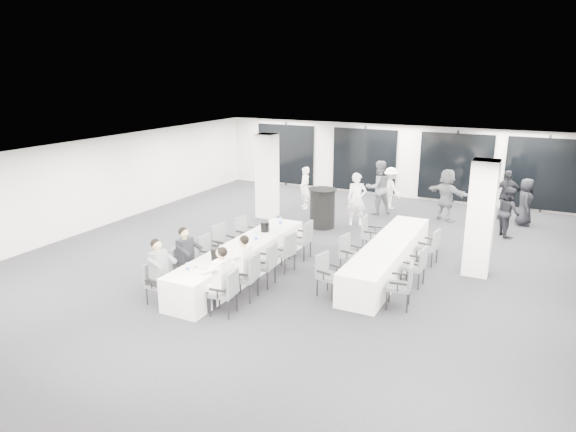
% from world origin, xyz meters
% --- Properties ---
extents(room, '(14.04, 16.04, 2.84)m').
position_xyz_m(room, '(0.89, 1.11, 1.39)').
color(room, black).
rests_on(room, ground).
extents(column_left, '(0.60, 0.60, 2.80)m').
position_xyz_m(column_left, '(-2.80, 3.20, 1.40)').
color(column_left, white).
rests_on(column_left, floor).
extents(column_right, '(0.60, 0.60, 2.80)m').
position_xyz_m(column_right, '(4.20, 1.00, 1.40)').
color(column_right, white).
rests_on(column_right, floor).
extents(banquet_table_main, '(0.90, 5.00, 0.75)m').
position_xyz_m(banquet_table_main, '(-0.86, -1.65, 0.38)').
color(banquet_table_main, white).
rests_on(banquet_table_main, floor).
extents(banquet_table_side, '(0.90, 5.00, 0.75)m').
position_xyz_m(banquet_table_side, '(2.24, 0.16, 0.38)').
color(banquet_table_side, white).
rests_on(banquet_table_side, floor).
extents(cocktail_table, '(0.89, 0.89, 1.24)m').
position_xyz_m(cocktail_table, '(-0.66, 2.89, 0.63)').
color(cocktail_table, black).
rests_on(cocktail_table, floor).
extents(chair_main_left_near, '(0.46, 0.51, 0.88)m').
position_xyz_m(chair_main_left_near, '(-1.68, -3.76, 0.50)').
color(chair_main_left_near, '#55595D').
rests_on(chair_main_left_near, floor).
extents(chair_main_left_second, '(0.56, 0.59, 0.95)m').
position_xyz_m(chair_main_left_second, '(-1.69, -2.86, 0.54)').
color(chair_main_left_second, '#55595D').
rests_on(chair_main_left_second, floor).
extents(chair_main_left_mid, '(0.48, 0.54, 0.92)m').
position_xyz_m(chair_main_left_mid, '(-1.69, -1.81, 0.53)').
color(chair_main_left_mid, '#55595D').
rests_on(chair_main_left_mid, floor).
extents(chair_main_left_fourth, '(0.58, 0.63, 1.02)m').
position_xyz_m(chair_main_left_fourth, '(-1.69, -1.18, 0.58)').
color(chair_main_left_fourth, '#55595D').
rests_on(chair_main_left_fourth, floor).
extents(chair_main_left_far, '(0.56, 0.59, 0.95)m').
position_xyz_m(chair_main_left_far, '(-1.69, -0.10, 0.54)').
color(chair_main_left_far, '#55595D').
rests_on(chair_main_left_far, floor).
extents(chair_main_right_near, '(0.54, 0.58, 0.96)m').
position_xyz_m(chair_main_right_near, '(-0.02, -3.57, 0.55)').
color(chair_main_right_near, '#55595D').
rests_on(chair_main_right_near, floor).
extents(chair_main_right_second, '(0.57, 0.62, 1.02)m').
position_xyz_m(chair_main_right_second, '(-0.02, -2.73, 0.58)').
color(chair_main_right_second, '#55595D').
rests_on(chair_main_right_second, floor).
extents(chair_main_right_mid, '(0.54, 0.60, 1.01)m').
position_xyz_m(chair_main_right_mid, '(-0.02, -1.93, 0.58)').
color(chair_main_right_mid, '#55595D').
rests_on(chair_main_right_mid, floor).
extents(chair_main_right_fourth, '(0.57, 0.60, 0.97)m').
position_xyz_m(chair_main_right_fourth, '(-0.02, -0.94, 0.55)').
color(chair_main_right_fourth, '#55595D').
rests_on(chair_main_right_fourth, floor).
extents(chair_main_right_far, '(0.52, 0.58, 1.01)m').
position_xyz_m(chair_main_right_far, '(-0.02, 0.06, 0.58)').
color(chair_main_right_far, '#55595D').
rests_on(chair_main_right_far, floor).
extents(chair_side_left_near, '(0.56, 0.59, 0.93)m').
position_xyz_m(chair_side_left_near, '(1.41, -1.76, 0.53)').
color(chair_side_left_near, '#55595D').
rests_on(chair_side_left_near, floor).
extents(chair_side_left_mid, '(0.56, 0.59, 0.95)m').
position_xyz_m(chair_side_left_mid, '(1.41, -0.34, 0.54)').
color(chair_side_left_mid, '#55595D').
rests_on(chair_side_left_mid, floor).
extents(chair_side_left_far, '(0.55, 0.60, 1.01)m').
position_xyz_m(chair_side_left_far, '(1.40, 1.28, 0.58)').
color(chair_side_left_far, '#55595D').
rests_on(chair_side_left_far, floor).
extents(chair_side_right_near, '(0.57, 0.61, 0.99)m').
position_xyz_m(chair_side_right_near, '(3.07, -1.69, 0.56)').
color(chair_side_right_near, '#55595D').
rests_on(chair_side_right_near, floor).
extents(chair_side_right_mid, '(0.51, 0.56, 0.95)m').
position_xyz_m(chair_side_right_mid, '(3.07, -0.42, 0.54)').
color(chair_side_right_mid, '#55595D').
rests_on(chair_side_right_mid, floor).
extents(chair_side_right_far, '(0.52, 0.57, 0.93)m').
position_xyz_m(chair_side_right_far, '(3.07, 1.11, 0.53)').
color(chair_side_right_far, '#55595D').
rests_on(chair_side_right_far, floor).
extents(seated_guest_a, '(0.50, 0.38, 1.44)m').
position_xyz_m(seated_guest_a, '(-1.52, -3.76, 0.81)').
color(seated_guest_a, slate).
rests_on(seated_guest_a, floor).
extents(seated_guest_b, '(0.50, 0.38, 1.44)m').
position_xyz_m(seated_guest_b, '(-1.52, -2.85, 0.81)').
color(seated_guest_b, black).
rests_on(seated_guest_b, floor).
extents(seated_guest_c, '(0.50, 0.38, 1.44)m').
position_xyz_m(seated_guest_c, '(-0.19, -3.58, 0.81)').
color(seated_guest_c, white).
rests_on(seated_guest_c, floor).
extents(seated_guest_d, '(0.50, 0.38, 1.44)m').
position_xyz_m(seated_guest_d, '(-0.19, -2.74, 0.81)').
color(seated_guest_d, white).
rests_on(seated_guest_d, floor).
extents(standing_guest_a, '(0.87, 0.81, 1.91)m').
position_xyz_m(standing_guest_a, '(0.21, 3.63, 0.95)').
color(standing_guest_a, white).
rests_on(standing_guest_a, floor).
extents(standing_guest_b, '(1.17, 1.13, 2.10)m').
position_xyz_m(standing_guest_b, '(0.44, 5.21, 1.05)').
color(standing_guest_b, slate).
rests_on(standing_guest_b, floor).
extents(standing_guest_c, '(1.21, 1.11, 1.69)m').
position_xyz_m(standing_guest_c, '(0.63, 6.10, 0.85)').
color(standing_guest_c, white).
rests_on(standing_guest_c, floor).
extents(standing_guest_d, '(1.24, 0.88, 1.90)m').
position_xyz_m(standing_guest_d, '(4.44, 6.38, 0.95)').
color(standing_guest_d, black).
rests_on(standing_guest_d, floor).
extents(standing_guest_e, '(0.60, 0.88, 1.72)m').
position_xyz_m(standing_guest_e, '(5.02, 5.99, 0.86)').
color(standing_guest_e, black).
rests_on(standing_guest_e, floor).
extents(standing_guest_f, '(1.91, 1.39, 1.95)m').
position_xyz_m(standing_guest_f, '(2.67, 5.45, 0.97)').
color(standing_guest_f, slate).
rests_on(standing_guest_f, floor).
extents(standing_guest_g, '(0.80, 0.79, 1.70)m').
position_xyz_m(standing_guest_g, '(-2.13, 4.76, 0.85)').
color(standing_guest_g, white).
rests_on(standing_guest_g, floor).
extents(standing_guest_h, '(0.82, 0.95, 1.69)m').
position_xyz_m(standing_guest_h, '(4.63, 4.53, 0.85)').
color(standing_guest_h, black).
rests_on(standing_guest_h, floor).
extents(ice_bucket_near, '(0.23, 0.23, 0.26)m').
position_xyz_m(ice_bucket_near, '(-0.85, -2.71, 0.88)').
color(ice_bucket_near, black).
rests_on(ice_bucket_near, banquet_table_main).
extents(ice_bucket_far, '(0.23, 0.23, 0.26)m').
position_xyz_m(ice_bucket_far, '(-0.90, -0.40, 0.88)').
color(ice_bucket_far, black).
rests_on(ice_bucket_far, banquet_table_main).
extents(water_bottle_a, '(0.06, 0.06, 0.20)m').
position_xyz_m(water_bottle_a, '(-0.98, -3.56, 0.85)').
color(water_bottle_a, silver).
rests_on(water_bottle_a, banquet_table_main).
extents(water_bottle_b, '(0.08, 0.08, 0.24)m').
position_xyz_m(water_bottle_b, '(-0.68, -1.24, 0.87)').
color(water_bottle_b, silver).
rests_on(water_bottle_b, banquet_table_main).
extents(water_bottle_c, '(0.08, 0.08, 0.24)m').
position_xyz_m(water_bottle_c, '(-0.77, 0.22, 0.87)').
color(water_bottle_c, silver).
rests_on(water_bottle_c, banquet_table_main).
extents(plate_a, '(0.18, 0.18, 0.03)m').
position_xyz_m(plate_a, '(-0.98, -3.30, 0.76)').
color(plate_a, white).
rests_on(plate_a, banquet_table_main).
extents(plate_b, '(0.19, 0.19, 0.03)m').
position_xyz_m(plate_b, '(-0.70, -3.30, 0.76)').
color(plate_b, white).
rests_on(plate_b, banquet_table_main).
extents(plate_c, '(0.20, 0.20, 0.03)m').
position_xyz_m(plate_c, '(-0.75, -1.99, 0.76)').
color(plate_c, white).
rests_on(plate_c, banquet_table_main).
extents(wine_glass, '(0.08, 0.08, 0.20)m').
position_xyz_m(wine_glass, '(-0.63, -3.61, 0.90)').
color(wine_glass, silver).
rests_on(wine_glass, banquet_table_main).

